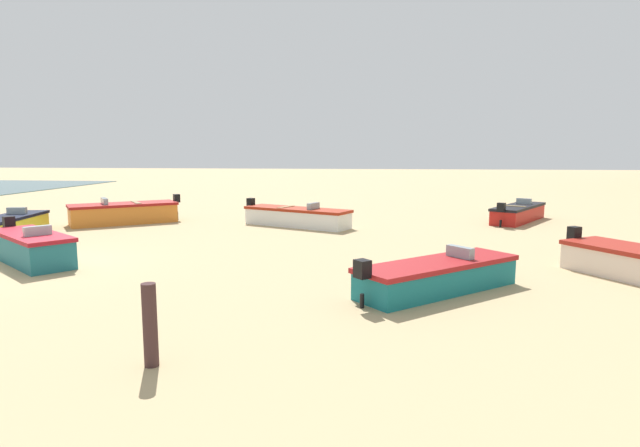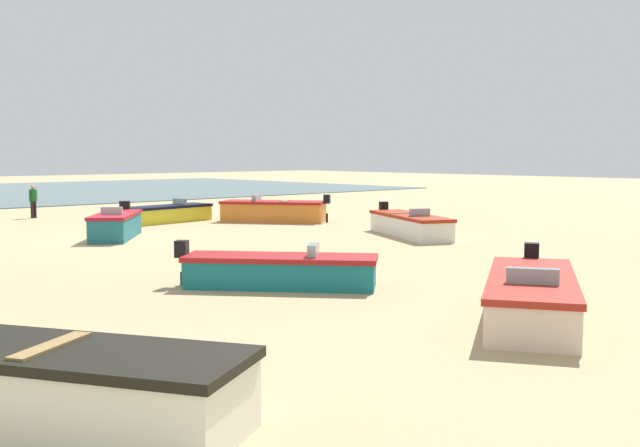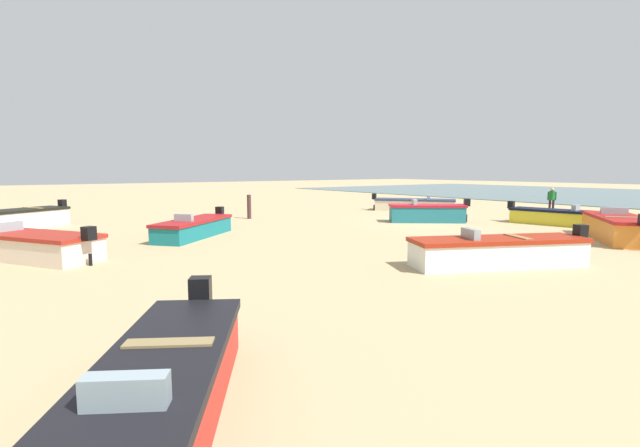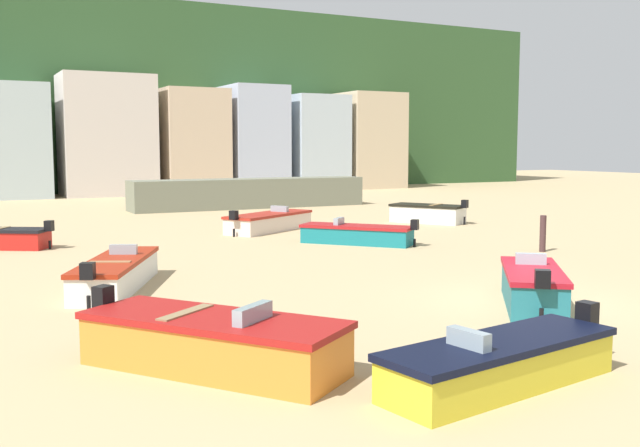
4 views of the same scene
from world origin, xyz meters
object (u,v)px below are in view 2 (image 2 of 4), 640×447
(boat_teal_3, at_px, (116,225))
(boat_yellow_2, at_px, (167,214))
(boat_white_4, at_px, (85,389))
(boat_white_5, at_px, (410,225))
(beach_walker_foreground, at_px, (33,199))
(boat_orange_6, at_px, (274,211))
(boat_teal_8, at_px, (280,271))
(boat_cream_7, at_px, (532,297))

(boat_teal_3, bearing_deg, boat_yellow_2, -99.65)
(boat_white_4, distance_m, boat_white_5, 20.87)
(beach_walker_foreground, bearing_deg, boat_orange_6, -78.80)
(boat_orange_6, xyz_separation_m, beach_walker_foreground, (7.43, -9.39, 0.46))
(beach_walker_foreground, bearing_deg, boat_teal_3, -123.44)
(boat_yellow_2, bearing_deg, boat_teal_8, -31.84)
(boat_orange_6, bearing_deg, boat_cream_7, -151.88)
(boat_yellow_2, height_order, boat_orange_6, boat_orange_6)
(boat_teal_3, xyz_separation_m, boat_orange_6, (-8.61, -1.31, 0.01))
(boat_yellow_2, bearing_deg, boat_teal_3, -57.13)
(boat_cream_7, xyz_separation_m, beach_walker_foreground, (-1.84, -28.51, 0.53))
(boat_teal_8, bearing_deg, boat_cream_7, 62.24)
(boat_yellow_2, height_order, boat_white_4, boat_white_4)
(boat_teal_3, bearing_deg, boat_white_4, 99.88)
(boat_white_4, relative_size, boat_teal_8, 0.94)
(boat_white_5, xyz_separation_m, boat_cream_7, (9.24, 10.91, -0.00))
(boat_yellow_2, relative_size, beach_walker_foreground, 2.97)
(boat_teal_3, distance_m, boat_white_5, 11.01)
(boat_white_5, height_order, beach_walker_foreground, beach_walker_foreground)
(beach_walker_foreground, bearing_deg, boat_yellow_2, -87.98)
(boat_cream_7, bearing_deg, beach_walker_foreground, -35.48)
(boat_teal_3, relative_size, beach_walker_foreground, 2.41)
(boat_yellow_2, xyz_separation_m, boat_teal_3, (4.75, 4.30, 0.08))
(boat_teal_8, height_order, beach_walker_foreground, beach_walker_foreground)
(boat_teal_3, relative_size, boat_teal_8, 0.91)
(boat_orange_6, bearing_deg, boat_white_5, -126.27)
(boat_yellow_2, relative_size, boat_cream_7, 0.94)
(boat_cream_7, distance_m, beach_walker_foreground, 28.58)
(boat_yellow_2, relative_size, boat_teal_3, 1.23)
(boat_cream_7, bearing_deg, boat_white_5, -72.05)
(boat_white_4, height_order, boat_orange_6, boat_orange_6)
(boat_white_4, xyz_separation_m, boat_orange_6, (-18.03, -18.80, 0.01))
(boat_orange_6, relative_size, beach_walker_foreground, 2.99)
(boat_orange_6, relative_size, boat_teal_8, 1.13)
(boat_white_5, relative_size, beach_walker_foreground, 3.20)
(boat_teal_8, bearing_deg, boat_orange_6, -169.32)
(boat_white_4, distance_m, boat_teal_8, 9.24)
(boat_yellow_2, xyz_separation_m, boat_cream_7, (5.42, 22.11, 0.02))
(boat_orange_6, bearing_deg, boat_teal_3, 152.67)
(boat_teal_8, bearing_deg, beach_walker_foreground, -138.69)
(boat_white_5, bearing_deg, boat_teal_3, -13.24)
(boat_white_4, bearing_deg, boat_orange_6, -164.03)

